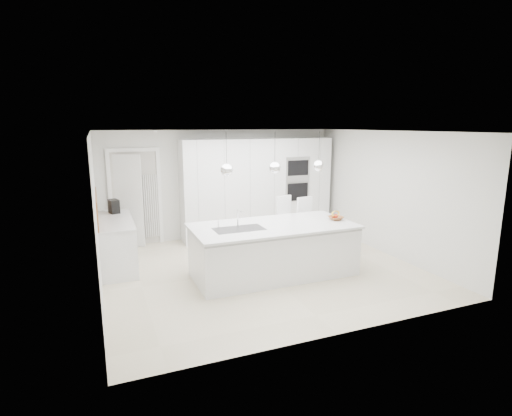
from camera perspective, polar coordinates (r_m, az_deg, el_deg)
name	(u,v)px	position (r m, az deg, el deg)	size (l,w,h in m)	color
floor	(262,269)	(7.43, 0.87, -8.78)	(5.50, 5.50, 0.00)	beige
wall_back	(221,184)	(9.41, -5.00, 3.45)	(5.50, 5.50, 0.00)	silver
wall_left	(96,216)	(6.56, -21.86, -1.05)	(5.00, 5.00, 0.00)	silver
ceiling	(263,131)	(6.96, 0.94, 10.88)	(5.50, 5.50, 0.00)	white
tall_cabinets	(258,188)	(9.41, 0.22, 2.88)	(3.60, 0.60, 2.30)	white
oven_stack	(298,179)	(9.48, 5.99, 4.10)	(0.62, 0.04, 1.05)	#A5A5A8
doorway_frame	(136,199)	(9.05, -16.81, 1.21)	(1.11, 0.08, 2.13)	white
hallway_door	(124,201)	(8.99, -18.35, 0.91)	(0.82, 0.04, 2.00)	white
radiator	(151,206)	(9.11, -14.73, 0.27)	(0.32, 0.04, 1.40)	white
left_base_cabinets	(117,244)	(7.92, -19.29, -4.86)	(0.60, 1.80, 0.86)	white
left_worktop	(115,220)	(7.81, -19.52, -1.69)	(0.62, 1.82, 0.04)	silver
oak_backsplash	(97,207)	(7.75, -21.78, 0.08)	(0.02, 1.80, 0.50)	#9B6032
island_base	(274,251)	(7.07, 2.58, -6.19)	(2.80, 1.20, 0.86)	white
island_worktop	(273,226)	(6.99, 2.44, -2.56)	(2.84, 1.40, 0.04)	silver
island_sink	(239,234)	(6.72, -2.45, -3.67)	(0.84, 0.44, 0.18)	#3F3F42
island_tap	(238,217)	(6.86, -2.63, -1.36)	(0.02, 0.02, 0.30)	white
pendant_left	(227,170)	(6.45, -4.22, 5.43)	(0.20, 0.20, 0.20)	white
pendant_mid	(275,168)	(6.76, 2.69, 5.74)	(0.20, 0.20, 0.20)	white
pendant_right	(319,166)	(7.15, 8.94, 5.95)	(0.20, 0.20, 0.20)	white
fruit_bowl	(336,218)	(7.47, 11.32, -1.43)	(0.27, 0.27, 0.07)	#9B6032
espresso_machine	(114,206)	(8.35, -19.64, 0.23)	(0.16, 0.25, 0.27)	black
bar_stool_left	(287,226)	(8.11, 4.41, -2.64)	(0.39, 0.55, 1.19)	white
bar_stool_right	(308,226)	(8.23, 7.39, -2.61)	(0.38, 0.53, 1.15)	white
apple_a	(335,217)	(7.41, 11.27, -1.21)	(0.09, 0.09, 0.09)	#B62A14
apple_b	(336,216)	(7.49, 11.40, -1.13)	(0.07, 0.07, 0.07)	#B62A14
apple_c	(334,217)	(7.42, 11.07, -1.22)	(0.07, 0.07, 0.07)	#B62A14
banana_bunch	(336,214)	(7.42, 11.30, -0.80)	(0.23, 0.23, 0.03)	gold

